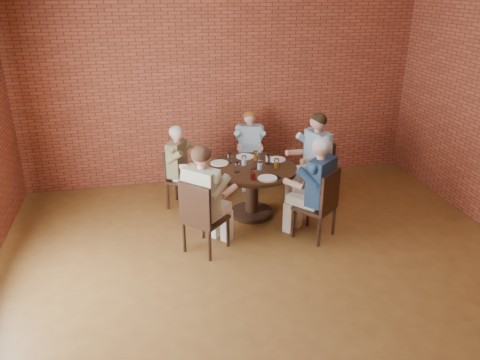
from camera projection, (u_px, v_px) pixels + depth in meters
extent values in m
plane|color=brown|center=(282.00, 298.00, 5.09)|extent=(7.00, 7.00, 0.00)
plane|color=brown|center=(222.00, 80.00, 7.56)|extent=(7.00, 0.00, 7.00)
cylinder|color=black|center=(252.00, 213.00, 6.90)|extent=(0.63, 0.63, 0.06)
cylinder|color=black|center=(252.00, 193.00, 6.78)|extent=(0.18, 0.18, 0.64)
cylinder|color=#301E11|center=(252.00, 169.00, 6.63)|extent=(1.27, 1.27, 0.05)
cube|color=black|center=(312.00, 175.00, 7.17)|extent=(0.55, 0.55, 0.04)
cube|color=black|center=(325.00, 156.00, 7.15)|extent=(0.15, 0.45, 0.52)
cylinder|color=black|center=(294.00, 186.00, 7.34)|extent=(0.04, 0.04, 0.41)
cylinder|color=black|center=(308.00, 196.00, 7.02)|extent=(0.04, 0.04, 0.41)
cylinder|color=black|center=(315.00, 182.00, 7.50)|extent=(0.04, 0.04, 0.41)
cylinder|color=black|center=(330.00, 191.00, 7.18)|extent=(0.04, 0.04, 0.41)
cube|color=black|center=(250.00, 160.00, 7.78)|extent=(0.46, 0.46, 0.04)
cube|color=black|center=(249.00, 143.00, 7.85)|extent=(0.39, 0.12, 0.44)
cylinder|color=black|center=(240.00, 176.00, 7.72)|extent=(0.04, 0.04, 0.41)
cylinder|color=black|center=(260.00, 176.00, 7.72)|extent=(0.04, 0.04, 0.41)
cylinder|color=black|center=(240.00, 169.00, 8.02)|extent=(0.04, 0.04, 0.41)
cylinder|color=black|center=(259.00, 169.00, 8.02)|extent=(0.04, 0.04, 0.41)
cube|color=black|center=(181.00, 180.00, 7.02)|extent=(0.53, 0.53, 0.04)
cube|color=black|center=(170.00, 163.00, 6.97)|extent=(0.22, 0.36, 0.45)
cylinder|color=black|center=(188.00, 199.00, 6.92)|extent=(0.04, 0.04, 0.41)
cylinder|color=black|center=(196.00, 190.00, 7.21)|extent=(0.04, 0.04, 0.41)
cylinder|color=black|center=(168.00, 196.00, 7.00)|extent=(0.04, 0.04, 0.41)
cylinder|color=black|center=(176.00, 188.00, 7.30)|extent=(0.04, 0.04, 0.41)
cube|color=black|center=(206.00, 219.00, 5.86)|extent=(0.65, 0.65, 0.04)
cube|color=black|center=(195.00, 205.00, 5.58)|extent=(0.36, 0.35, 0.52)
cylinder|color=black|center=(228.00, 232.00, 6.01)|extent=(0.04, 0.04, 0.41)
cylinder|color=black|center=(203.00, 224.00, 6.20)|extent=(0.04, 0.04, 0.41)
cylinder|color=black|center=(210.00, 246.00, 5.69)|extent=(0.04, 0.04, 0.41)
cylinder|color=black|center=(184.00, 237.00, 5.89)|extent=(0.04, 0.04, 0.41)
cube|color=black|center=(314.00, 207.00, 6.17)|extent=(0.64, 0.64, 0.04)
cube|color=black|center=(330.00, 192.00, 5.95)|extent=(0.37, 0.32, 0.52)
cylinder|color=black|center=(308.00, 213.00, 6.51)|extent=(0.04, 0.04, 0.41)
cylinder|color=black|center=(293.00, 223.00, 6.23)|extent=(0.04, 0.04, 0.41)
cylinder|color=black|center=(333.00, 221.00, 6.29)|extent=(0.04, 0.04, 0.41)
cylinder|color=black|center=(319.00, 232.00, 6.01)|extent=(0.04, 0.04, 0.41)
cylinder|color=white|center=(277.00, 159.00, 6.89)|extent=(0.26, 0.26, 0.01)
cylinder|color=white|center=(245.00, 157.00, 7.00)|extent=(0.26, 0.26, 0.01)
cylinder|color=white|center=(219.00, 163.00, 6.75)|extent=(0.26, 0.26, 0.01)
cylinder|color=white|center=(268.00, 178.00, 6.23)|extent=(0.26, 0.26, 0.01)
cylinder|color=white|center=(268.00, 159.00, 6.71)|extent=(0.07, 0.07, 0.14)
cylinder|color=white|center=(256.00, 156.00, 6.85)|extent=(0.07, 0.07, 0.14)
cylinder|color=white|center=(230.00, 158.00, 6.75)|extent=(0.07, 0.07, 0.14)
cylinder|color=white|center=(244.00, 161.00, 6.67)|extent=(0.07, 0.07, 0.14)
cylinder|color=white|center=(237.00, 167.00, 6.43)|extent=(0.07, 0.07, 0.14)
cylinder|color=white|center=(254.00, 174.00, 6.19)|extent=(0.07, 0.07, 0.14)
cylinder|color=white|center=(260.00, 165.00, 6.52)|extent=(0.07, 0.07, 0.14)
cylinder|color=white|center=(277.00, 164.00, 6.56)|extent=(0.07, 0.07, 0.14)
cube|color=black|center=(277.00, 177.00, 6.28)|extent=(0.10, 0.14, 0.01)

